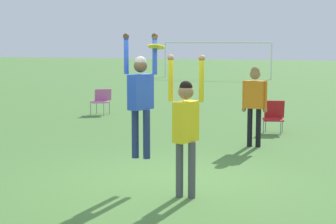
{
  "coord_description": "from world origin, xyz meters",
  "views": [
    {
      "loc": [
        2.82,
        -9.11,
        2.51
      ],
      "look_at": [
        0.09,
        -0.22,
        1.3
      ],
      "focal_mm": 60.0,
      "sensor_mm": 36.0,
      "label": 1
    }
  ],
  "objects_px": {
    "person_defending": "(186,122)",
    "camping_chair_0": "(274,115)",
    "camping_chair_2": "(101,99)",
    "person_jumping": "(141,93)",
    "person_spectator_near": "(255,98)",
    "frisbee": "(156,47)"
  },
  "relations": [
    {
      "from": "person_jumping",
      "to": "person_spectator_near",
      "type": "height_order",
      "value": "person_jumping"
    },
    {
      "from": "person_jumping",
      "to": "person_spectator_near",
      "type": "distance_m",
      "value": 4.45
    },
    {
      "from": "person_defending",
      "to": "camping_chair_0",
      "type": "height_order",
      "value": "person_defending"
    },
    {
      "from": "person_defending",
      "to": "frisbee",
      "type": "xyz_separation_m",
      "value": [
        -0.56,
        0.24,
        1.17
      ]
    },
    {
      "from": "person_defending",
      "to": "camping_chair_2",
      "type": "distance_m",
      "value": 10.34
    },
    {
      "from": "camping_chair_0",
      "to": "person_spectator_near",
      "type": "xyz_separation_m",
      "value": [
        -0.21,
        -2.17,
        0.68
      ]
    },
    {
      "from": "person_defending",
      "to": "person_spectator_near",
      "type": "xyz_separation_m",
      "value": [
        0.41,
        4.58,
        -0.07
      ]
    },
    {
      "from": "person_defending",
      "to": "person_jumping",
      "type": "bearing_deg",
      "value": -90.0
    },
    {
      "from": "person_defending",
      "to": "camping_chair_0",
      "type": "xyz_separation_m",
      "value": [
        0.62,
        6.75,
        -0.74
      ]
    },
    {
      "from": "person_defending",
      "to": "camping_chair_2",
      "type": "height_order",
      "value": "person_defending"
    },
    {
      "from": "person_defending",
      "to": "camping_chair_0",
      "type": "bearing_deg",
      "value": -163.77
    },
    {
      "from": "person_jumping",
      "to": "frisbee",
      "type": "xyz_separation_m",
      "value": [
        0.31,
        -0.11,
        0.77
      ]
    },
    {
      "from": "person_defending",
      "to": "frisbee",
      "type": "height_order",
      "value": "frisbee"
    },
    {
      "from": "person_spectator_near",
      "to": "frisbee",
      "type": "bearing_deg",
      "value": -91.73
    },
    {
      "from": "frisbee",
      "to": "camping_chair_0",
      "type": "relative_size",
      "value": 0.32
    },
    {
      "from": "camping_chair_0",
      "to": "camping_chair_2",
      "type": "height_order",
      "value": "camping_chair_0"
    },
    {
      "from": "person_defending",
      "to": "camping_chair_2",
      "type": "xyz_separation_m",
      "value": [
        -5.35,
        8.83,
        -0.71
      ]
    },
    {
      "from": "person_jumping",
      "to": "camping_chair_2",
      "type": "xyz_separation_m",
      "value": [
        -4.47,
        8.48,
        -1.12
      ]
    },
    {
      "from": "person_jumping",
      "to": "person_defending",
      "type": "distance_m",
      "value": 1.02
    },
    {
      "from": "person_jumping",
      "to": "person_defending",
      "type": "height_order",
      "value": "person_jumping"
    },
    {
      "from": "camping_chair_0",
      "to": "person_spectator_near",
      "type": "bearing_deg",
      "value": 72.57
    },
    {
      "from": "frisbee",
      "to": "camping_chair_0",
      "type": "xyz_separation_m",
      "value": [
        1.18,
        6.52,
        -1.91
      ]
    }
  ]
}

